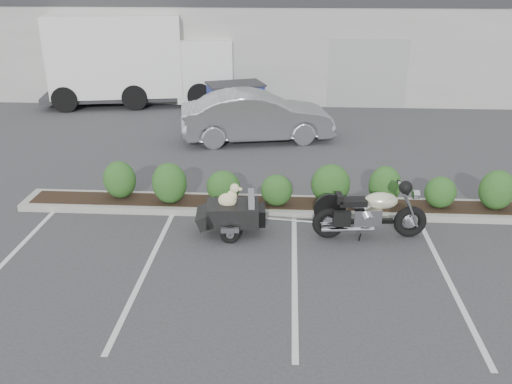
# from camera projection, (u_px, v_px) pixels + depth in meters

# --- Properties ---
(ground) EXTENTS (90.00, 90.00, 0.00)m
(ground) POSITION_uv_depth(u_px,v_px,m) (231.00, 256.00, 10.32)
(ground) COLOR #38383A
(ground) RESTS_ON ground
(planter_kerb) EXTENTS (12.00, 1.00, 0.15)m
(planter_kerb) POSITION_uv_depth(u_px,v_px,m) (285.00, 206.00, 12.26)
(planter_kerb) COLOR #9E9E93
(planter_kerb) RESTS_ON ground
(building) EXTENTS (26.00, 10.00, 4.00)m
(building) POSITION_uv_depth(u_px,v_px,m) (268.00, 38.00, 25.21)
(building) COLOR #9EA099
(building) RESTS_ON ground
(motorcycle) EXTENTS (2.33, 0.83, 1.34)m
(motorcycle) POSITION_uv_depth(u_px,v_px,m) (370.00, 213.00, 10.82)
(motorcycle) COLOR black
(motorcycle) RESTS_ON ground
(pet_trailer) EXTENTS (1.87, 1.05, 1.11)m
(pet_trailer) POSITION_uv_depth(u_px,v_px,m) (232.00, 212.00, 11.02)
(pet_trailer) COLOR black
(pet_trailer) RESTS_ON ground
(sedan) EXTENTS (4.93, 2.54, 1.55)m
(sedan) POSITION_uv_depth(u_px,v_px,m) (257.00, 116.00, 16.87)
(sedan) COLOR #A3A4AA
(sedan) RESTS_ON ground
(dumpster) EXTENTS (2.28, 1.92, 1.28)m
(dumpster) POSITION_uv_depth(u_px,v_px,m) (235.00, 101.00, 19.40)
(dumpster) COLOR navy
(dumpster) RESTS_ON ground
(delivery_truck) EXTENTS (7.82, 3.78, 3.44)m
(delivery_truck) POSITION_uv_depth(u_px,v_px,m) (139.00, 61.00, 21.28)
(delivery_truck) COLOR white
(delivery_truck) RESTS_ON ground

